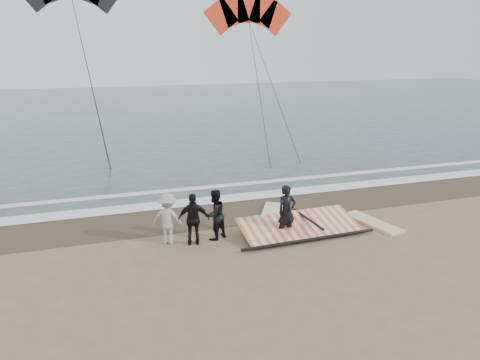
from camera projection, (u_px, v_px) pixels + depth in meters
The scene contains 11 objects.
ground at pixel (291, 264), 12.72m from camera, with size 120.00×120.00×0.00m, color #8C704C.
sea at pixel (142, 110), 42.82m from camera, with size 120.00×54.00×0.02m, color #233838.
wet_sand at pixel (239, 210), 16.82m from camera, with size 120.00×2.80×0.01m, color #4C3D2B.
foam_near at pixel (228, 198), 18.10m from camera, with size 120.00×0.90×0.01m, color white.
foam_far at pixel (216, 186), 19.65m from camera, with size 120.00×0.45×0.01m, color white.
man_main at pixel (287, 212), 14.29m from camera, with size 0.61×0.40×1.66m, color black.
board_white at pixel (372, 222), 15.58m from camera, with size 0.62×2.21×0.09m, color white.
board_cream at pixel (271, 215), 16.26m from camera, with size 0.65×2.45×0.10m, color silver.
trio_cluster at pixel (190, 217), 13.93m from camera, with size 2.46×1.08×1.58m.
sail_rig at pixel (296, 226), 14.84m from camera, with size 4.43×1.91×0.50m.
kite_red at pixel (249, 17), 34.11m from camera, with size 7.55×7.02×16.11m.
Camera 1 is at (-4.95, -10.57, 5.72)m, focal length 35.00 mm.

